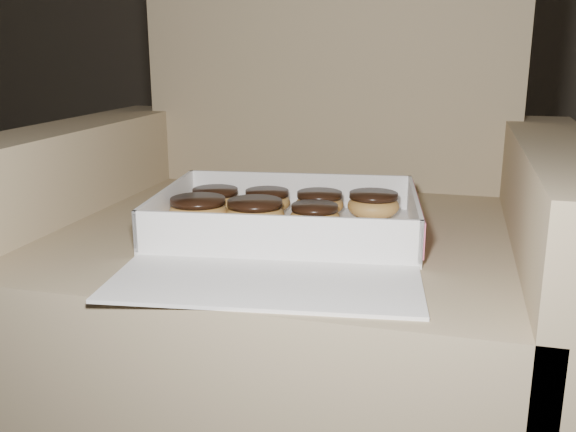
% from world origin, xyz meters
% --- Properties ---
extents(armchair, '(0.98, 0.83, 1.02)m').
position_xyz_m(armchair, '(0.66, 0.19, 0.32)').
color(armchair, tan).
rests_on(armchair, floor).
extents(bakery_box, '(0.46, 0.52, 0.07)m').
position_xyz_m(bakery_box, '(0.68, 0.03, 0.47)').
color(bakery_box, white).
rests_on(bakery_box, armchair).
extents(donut_a, '(0.09, 0.09, 0.04)m').
position_xyz_m(donut_a, '(0.80, 0.17, 0.49)').
color(donut_a, gold).
rests_on(donut_a, bakery_box).
extents(donut_b, '(0.08, 0.08, 0.04)m').
position_xyz_m(donut_b, '(0.61, 0.15, 0.49)').
color(donut_b, gold).
rests_on(donut_b, bakery_box).
extents(donut_c, '(0.10, 0.10, 0.05)m').
position_xyz_m(donut_c, '(0.53, 0.04, 0.49)').
color(donut_c, gold).
rests_on(donut_c, bakery_box).
extents(donut_d, '(0.09, 0.09, 0.04)m').
position_xyz_m(donut_d, '(0.52, 0.13, 0.49)').
color(donut_d, gold).
rests_on(donut_d, bakery_box).
extents(donut_e, '(0.10, 0.10, 0.05)m').
position_xyz_m(donut_e, '(0.62, 0.05, 0.49)').
color(donut_e, gold).
rests_on(donut_e, bakery_box).
extents(donut_f, '(0.08, 0.08, 0.04)m').
position_xyz_m(donut_f, '(0.71, 0.16, 0.49)').
color(donut_f, gold).
rests_on(donut_f, bakery_box).
extents(donut_g, '(0.08, 0.08, 0.04)m').
position_xyz_m(donut_g, '(0.72, 0.07, 0.49)').
color(donut_g, gold).
rests_on(donut_g, bakery_box).
extents(crumb_a, '(0.01, 0.01, 0.00)m').
position_xyz_m(crumb_a, '(0.86, 0.07, 0.47)').
color(crumb_a, black).
rests_on(crumb_a, bakery_box).
extents(crumb_b, '(0.01, 0.01, 0.00)m').
position_xyz_m(crumb_b, '(0.86, 0.04, 0.47)').
color(crumb_b, black).
rests_on(crumb_b, bakery_box).
extents(crumb_c, '(0.01, 0.01, 0.00)m').
position_xyz_m(crumb_c, '(0.70, 0.05, 0.47)').
color(crumb_c, black).
rests_on(crumb_c, bakery_box).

